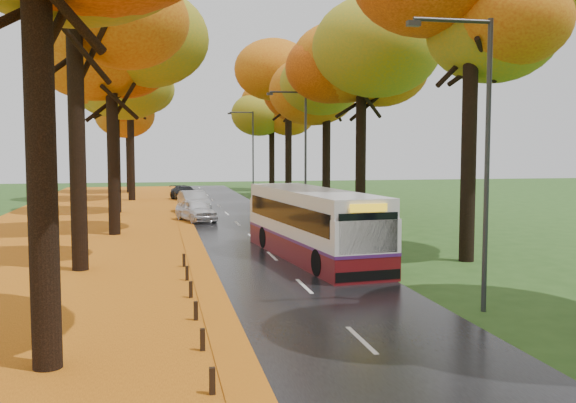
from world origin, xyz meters
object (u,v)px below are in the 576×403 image
object	(u,v)px
bus	(313,223)
car_dark	(185,193)
car_silver	(194,202)
streetlamp_near	(479,141)
car_white	(196,210)
streetlamp_mid	(301,145)
streetlamp_far	(250,147)

from	to	relation	value
bus	car_dark	bearing A→B (deg)	90.22
bus	car_dark	size ratio (longest dim) A/B	2.59
bus	car_silver	xyz separation A→B (m)	(-3.73, 19.98, -0.71)
car_silver	car_dark	bearing A→B (deg)	83.09
streetlamp_near	car_dark	world-z (taller)	streetlamp_near
car_white	car_silver	size ratio (longest dim) A/B	0.87
streetlamp_mid	car_silver	bearing A→B (deg)	130.61
bus	car_white	xyz separation A→B (m)	(-3.88, 14.55, -0.79)
streetlamp_far	car_white	size ratio (longest dim) A/B	2.00
streetlamp_mid	car_white	bearing A→B (deg)	164.60
streetlamp_far	car_silver	distance (m)	16.53
streetlamp_mid	bus	size ratio (longest dim) A/B	0.74
streetlamp_mid	car_dark	distance (m)	20.10
streetlamp_near	streetlamp_far	world-z (taller)	same
streetlamp_far	bus	xyz separation A→B (m)	(-2.41, -34.82, -3.20)
streetlamp_far	car_dark	distance (m)	8.21
car_dark	streetlamp_mid	bearing A→B (deg)	-88.34
car_silver	streetlamp_mid	bearing A→B (deg)	-57.07
bus	streetlamp_near	bearing A→B (deg)	-82.09
streetlamp_near	car_silver	size ratio (longest dim) A/B	1.73
streetlamp_near	car_silver	bearing A→B (deg)	101.89
car_white	car_dark	bearing A→B (deg)	72.69
streetlamp_mid	car_white	world-z (taller)	streetlamp_mid
car_white	car_dark	xyz separation A→B (m)	(0.00, 16.91, -0.07)
streetlamp_near	bus	size ratio (longest dim) A/B	0.74
streetlamp_far	car_white	xyz separation A→B (m)	(-6.30, -20.27, -3.99)
streetlamp_mid	streetlamp_far	xyz separation A→B (m)	(0.00, 22.00, 0.00)
car_dark	bus	bearing A→B (deg)	-99.96
streetlamp_far	bus	world-z (taller)	streetlamp_far
streetlamp_near	bus	bearing A→B (deg)	104.72
streetlamp_mid	car_silver	world-z (taller)	streetlamp_mid
streetlamp_far	car_dark	world-z (taller)	streetlamp_far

